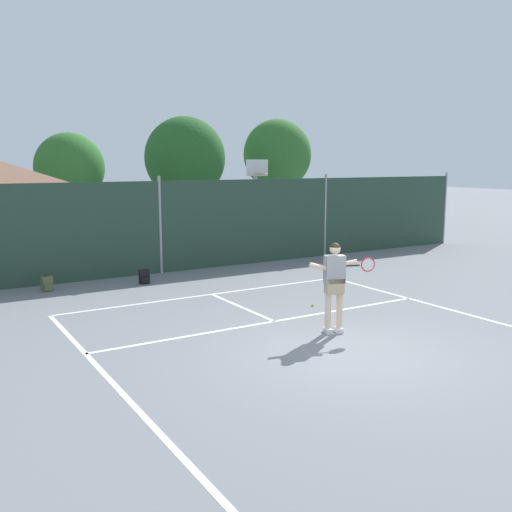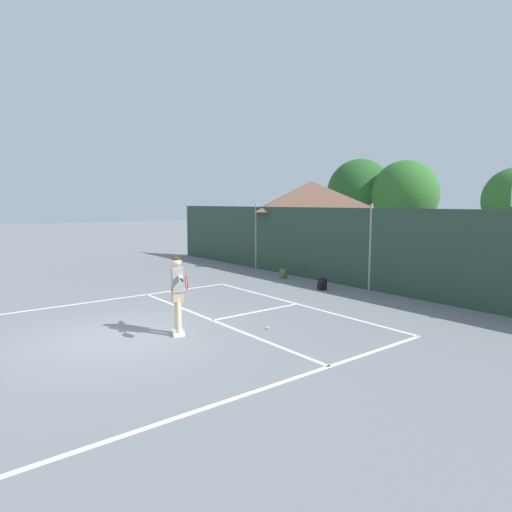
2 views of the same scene
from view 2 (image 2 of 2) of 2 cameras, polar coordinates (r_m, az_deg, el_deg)
The scene contains 9 objects.
ground_plane at distance 10.52m, azimuth -17.38°, elevation -10.26°, with size 120.00×120.00×0.00m, color slate.
court_markings at distance 10.75m, azimuth -14.11°, elevation -9.76°, with size 8.30×11.10×0.01m.
chainlink_fence at distance 15.72m, azimuth 14.76°, elevation 0.85°, with size 26.09×0.09×3.03m.
clubhouse_building at distance 21.88m, azimuth 7.17°, elevation 4.52°, with size 6.30×5.03×4.12m.
treeline_backdrop at distance 25.93m, azimuth 30.39°, elevation 7.36°, with size 26.26×4.12×6.01m.
tennis_player at distance 10.18m, azimuth -10.25°, elevation -4.18°, with size 1.40×0.45×1.85m.
tennis_ball at distance 10.73m, azimuth 1.54°, elevation -9.41°, with size 0.07×0.07×0.07m, color #CCE033.
backpack_olive at distance 17.72m, azimuth 3.60°, elevation -2.33°, with size 0.31×0.28×0.46m.
backpack_black at distance 15.59m, azimuth 8.67°, elevation -3.69°, with size 0.30×0.26×0.46m.
Camera 2 is at (9.46, -3.45, 3.07)m, focal length 30.52 mm.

